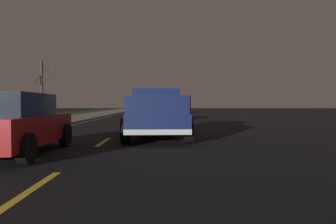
{
  "coord_description": "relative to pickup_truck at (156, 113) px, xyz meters",
  "views": [
    {
      "loc": [
        -0.15,
        -1.91,
        1.27
      ],
      "look_at": [
        12.76,
        -2.22,
        0.95
      ],
      "focal_mm": 34.1,
      "sensor_mm": 36.0,
      "label": 1
    }
  ],
  "objects": [
    {
      "name": "bare_tree_far",
      "position": [
        19.57,
        11.57,
        2.09
      ],
      "size": [
        1.62,
        1.51,
        6.23
      ],
      "color": "#423323",
      "rests_on": "ground"
    },
    {
      "name": "sidewalk_shoulder",
      "position": [
        14.85,
        7.44,
        -0.85
      ],
      "size": [
        108.0,
        4.0,
        0.12
      ],
      "primitive_type": "cube",
      "color": "gray",
      "rests_on": "ground"
    },
    {
      "name": "pickup_truck",
      "position": [
        0.0,
        0.0,
        0.0
      ],
      "size": [
        5.48,
        2.39,
        1.87
      ],
      "color": "#141E4C",
      "rests_on": "ground"
    },
    {
      "name": "ground",
      "position": [
        14.85,
        1.74,
        -0.91
      ],
      "size": [
        144.0,
        144.0,
        0.0
      ],
      "primitive_type": "plane",
      "color": "black"
    },
    {
      "name": "lane_markings",
      "position": [
        16.88,
        4.29,
        -0.91
      ],
      "size": [
        108.0,
        3.54,
        0.01
      ],
      "color": "yellow",
      "rests_on": "ground"
    },
    {
      "name": "sedan_red",
      "position": [
        -4.24,
        3.55,
        -0.13
      ],
      "size": [
        4.45,
        2.1,
        1.54
      ],
      "color": "maroon",
      "rests_on": "ground"
    },
    {
      "name": "grass_verge",
      "position": [
        14.85,
        12.44,
        -0.91
      ],
      "size": [
        108.0,
        6.0,
        0.01
      ],
      "primitive_type": "cube",
      "color": "#1E3819",
      "rests_on": "ground"
    },
    {
      "name": "sedan_green",
      "position": [
        11.87,
        -0.02,
        -0.13
      ],
      "size": [
        4.41,
        2.04,
        1.54
      ],
      "color": "#14592D",
      "rests_on": "ground"
    }
  ]
}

